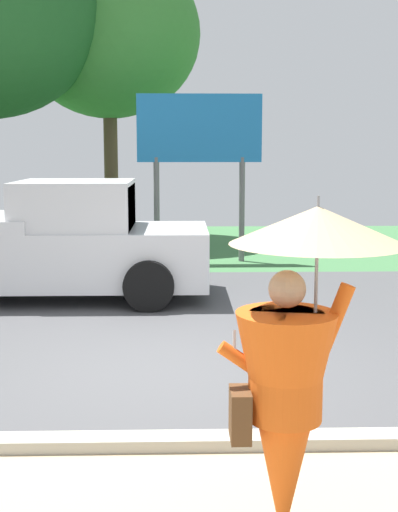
{
  "coord_description": "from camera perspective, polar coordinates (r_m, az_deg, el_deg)",
  "views": [
    {
      "loc": [
        0.17,
        -7.34,
        2.4
      ],
      "look_at": [
        0.39,
        1.0,
        1.1
      ],
      "focal_mm": 48.95,
      "sensor_mm": 36.0,
      "label": 1
    }
  ],
  "objects": [
    {
      "name": "roadside_billboard",
      "position": [
        14.7,
        0.03,
        9.43
      ],
      "size": [
        2.6,
        0.12,
        3.5
      ],
      "color": "slate",
      "rests_on": "ground_plane"
    },
    {
      "name": "monk_pedestrian",
      "position": [
        4.2,
        7.65,
        -9.11
      ],
      "size": [
        1.08,
        1.02,
        2.13
      ],
      "rotation": [
        0.0,
        0.0,
        -0.02
      ],
      "color": "#E55B19",
      "rests_on": "ground_plane"
    },
    {
      "name": "pickup_truck",
      "position": [
        11.45,
        -12.32,
        0.96
      ],
      "size": [
        5.2,
        2.28,
        1.88
      ],
      "rotation": [
        0.0,
        0.0,
        0.07
      ],
      "color": "silver",
      "rests_on": "ground_plane"
    },
    {
      "name": "ground_plane",
      "position": [
        10.58,
        -2.41,
        -4.54
      ],
      "size": [
        40.0,
        22.0,
        0.2
      ],
      "color": "#4C4C4F"
    },
    {
      "name": "tree_right_far",
      "position": [
        18.7,
        -7.4,
        17.53
      ],
      "size": [
        4.67,
        4.67,
        7.39
      ],
      "color": "brown",
      "rests_on": "ground_plane"
    }
  ]
}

